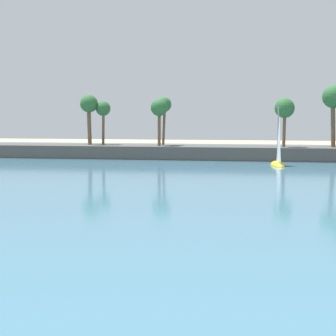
% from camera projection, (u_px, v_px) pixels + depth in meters
% --- Properties ---
extents(sea, '(220.00, 102.81, 0.06)m').
position_uv_depth(sea, '(231.00, 168.00, 61.14)').
color(sea, teal).
rests_on(sea, ground).
extents(palm_headland, '(80.57, 6.00, 13.23)m').
position_uv_depth(palm_headland, '(270.00, 132.00, 71.34)').
color(palm_headland, '#514C47').
rests_on(palm_headland, ground).
extents(sailboat_mid_bay, '(2.15, 5.24, 7.38)m').
position_uv_depth(sailboat_mid_bay, '(278.00, 160.00, 63.39)').
color(sailboat_mid_bay, yellow).
rests_on(sailboat_mid_bay, sea).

